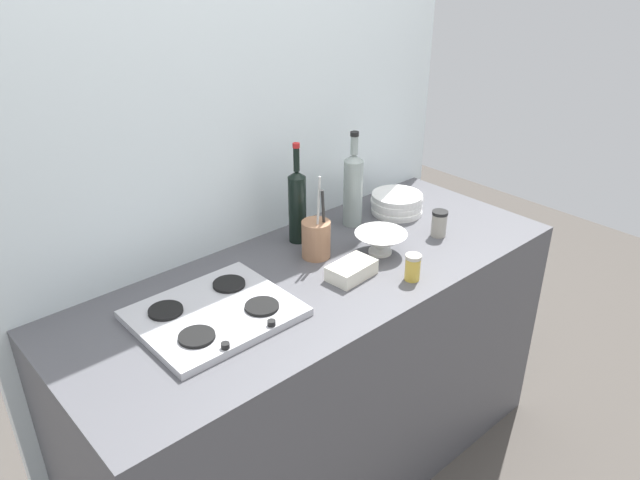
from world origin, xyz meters
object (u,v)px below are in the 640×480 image
Objects in this scene: wine_bottle_mid_left at (353,188)px; condiment_jar_rear at (439,223)px; butter_dish at (352,270)px; condiment_jar_front at (413,267)px; mixing_bowl at (381,242)px; stovetop_hob at (215,313)px; utensil_crock at (316,239)px; wine_bottle_leftmost at (297,205)px; plate_stack at (397,203)px.

wine_bottle_mid_left is 3.72× the size of condiment_jar_rear.
butter_dish is 1.78× the size of condiment_jar_front.
wine_bottle_mid_left is 0.27m from mixing_bowl.
stovetop_hob is 4.51× the size of condiment_jar_rear.
stovetop_hob is at bearing -170.65° from utensil_crock.
condiment_jar_front is (0.14, -0.14, 0.02)m from butter_dish.
stovetop_hob is at bearing 173.37° from condiment_jar_rear.
utensil_crock is at bearing -159.84° from wine_bottle_mid_left.
wine_bottle_mid_left reaches higher than butter_dish.
utensil_crock reaches higher than stovetop_hob.
wine_bottle_leftmost reaches higher than condiment_jar_front.
plate_stack is 0.24m from wine_bottle_mid_left.
wine_bottle_leftmost is 0.54m from condiment_jar_rear.
stovetop_hob is at bearing 157.45° from condiment_jar_front.
condiment_jar_front reaches higher than butter_dish.
condiment_jar_front reaches higher than stovetop_hob.
butter_dish is at bearing 133.71° from condiment_jar_front.
wine_bottle_leftmost is 2.32× the size of butter_dish.
condiment_jar_front is 0.35m from condiment_jar_rear.
wine_bottle_leftmost is at bearing 142.54° from condiment_jar_rear.
utensil_crock is at bearing -102.22° from wine_bottle_leftmost.
butter_dish is 0.19m from utensil_crock.
mixing_bowl is at bearing -147.55° from plate_stack.
wine_bottle_mid_left is 1.21× the size of utensil_crock.
plate_stack is 1.13× the size of mixing_bowl.
wine_bottle_leftmost is at bearing 102.17° from condiment_jar_front.
plate_stack is 0.53m from condiment_jar_front.
wine_bottle_leftmost is 0.33m from mixing_bowl.
condiment_jar_rear is at bearing -6.63° from stovetop_hob.
plate_stack is at bearing 8.05° from stovetop_hob.
utensil_crock is 3.07× the size of condiment_jar_rear.
wine_bottle_leftmost is at bearing 77.78° from utensil_crock.
condiment_jar_rear is at bearing -59.52° from wine_bottle_mid_left.
condiment_jar_rear reaches higher than plate_stack.
wine_bottle_leftmost is 1.01× the size of wine_bottle_mid_left.
butter_dish is at bearing -96.69° from wine_bottle_leftmost.
mixing_bowl is at bearing 168.49° from condiment_jar_rear.
wine_bottle_mid_left is 2.30× the size of butter_dish.
stovetop_hob is 0.48m from utensil_crock.
plate_stack is 2.32× the size of condiment_jar_front.
condiment_jar_rear is (0.46, -0.00, 0.02)m from butter_dish.
plate_stack is 0.49m from utensil_crock.
wine_bottle_mid_left is at bearing 120.48° from condiment_jar_rear.
wine_bottle_mid_left is 0.42m from butter_dish.
condiment_jar_front is (0.13, -0.33, -0.02)m from utensil_crock.
utensil_crock is (0.01, 0.18, 0.04)m from butter_dish.
plate_stack is 0.69× the size of utensil_crock.
wine_bottle_mid_left is at bearing 167.79° from plate_stack.
stovetop_hob is 0.65m from condiment_jar_front.
wine_bottle_mid_left reaches higher than mixing_bowl.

